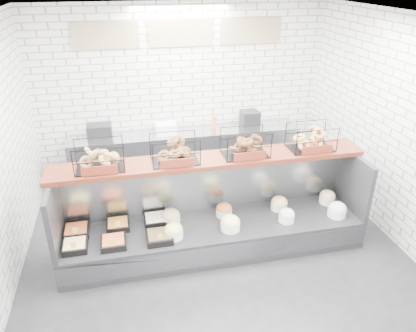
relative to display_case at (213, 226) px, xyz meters
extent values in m
plane|color=black|center=(0.01, -0.34, -0.33)|extent=(5.50, 5.50, 0.00)
cube|color=silver|center=(0.01, 2.41, 1.17)|extent=(5.00, 0.02, 3.00)
cube|color=silver|center=(2.51, -0.34, 1.17)|extent=(0.02, 5.50, 3.00)
cube|color=white|center=(0.01, -0.34, 2.67)|extent=(5.00, 5.50, 0.02)
cube|color=tan|center=(-1.19, 2.38, 2.17)|extent=(1.05, 0.03, 0.42)
cube|color=tan|center=(0.01, 2.38, 2.17)|extent=(1.05, 0.03, 0.42)
cube|color=tan|center=(1.21, 2.38, 2.17)|extent=(1.05, 0.03, 0.42)
cube|color=black|center=(0.01, -0.04, -0.13)|extent=(4.00, 0.90, 0.40)
cube|color=#93969B|center=(0.01, -0.48, -0.11)|extent=(4.00, 0.03, 0.28)
cube|color=#93969B|center=(0.01, 0.37, 0.47)|extent=(4.00, 0.08, 0.80)
cube|color=black|center=(-1.96, -0.04, 0.47)|extent=(0.06, 0.90, 0.80)
cube|color=black|center=(1.98, -0.04, 0.47)|extent=(0.06, 0.90, 0.80)
cube|color=black|center=(-1.76, -0.22, 0.11)|extent=(0.29, 0.29, 0.08)
cube|color=#FBDA80|center=(-1.76, -0.22, 0.15)|extent=(0.25, 0.25, 0.04)
cube|color=#F2C554|center=(-1.76, -0.32, 0.20)|extent=(0.06, 0.01, 0.08)
cube|color=black|center=(-1.76, 0.11, 0.11)|extent=(0.31, 0.31, 0.08)
cube|color=#D6612D|center=(-1.76, 0.11, 0.15)|extent=(0.27, 0.27, 0.04)
cube|color=#F2C554|center=(-1.76, 0.00, 0.20)|extent=(0.06, 0.01, 0.08)
cube|color=black|center=(-1.31, -0.24, 0.11)|extent=(0.30, 0.30, 0.08)
cube|color=#E05E2F|center=(-1.31, -0.24, 0.15)|extent=(0.26, 0.26, 0.04)
cube|color=#F2C554|center=(-1.31, -0.35, 0.20)|extent=(0.06, 0.01, 0.08)
cube|color=black|center=(-1.24, 0.13, 0.11)|extent=(0.29, 0.29, 0.08)
cube|color=orange|center=(-1.24, 0.13, 0.15)|extent=(0.25, 0.25, 0.04)
cube|color=#F2C554|center=(-1.24, 0.03, 0.20)|extent=(0.06, 0.01, 0.08)
cube|color=black|center=(-0.75, -0.25, 0.11)|extent=(0.32, 0.32, 0.08)
cube|color=brown|center=(-0.75, -0.25, 0.15)|extent=(0.28, 0.28, 0.04)
cube|color=#F2C554|center=(-0.75, -0.37, 0.20)|extent=(0.06, 0.01, 0.08)
cube|color=black|center=(-0.75, 0.14, 0.11)|extent=(0.30, 0.30, 0.08)
cube|color=white|center=(-0.75, 0.14, 0.15)|extent=(0.26, 0.26, 0.04)
cube|color=#F2C554|center=(-0.75, 0.03, 0.20)|extent=(0.06, 0.01, 0.08)
cylinder|color=white|center=(-0.56, -0.24, 0.13)|extent=(0.24, 0.24, 0.11)
ellipsoid|color=#D8D26E|center=(-0.56, -0.24, 0.19)|extent=(0.23, 0.23, 0.16)
cylinder|color=white|center=(-0.56, 0.10, 0.13)|extent=(0.26, 0.26, 0.11)
ellipsoid|color=tan|center=(-0.56, 0.10, 0.19)|extent=(0.25, 0.25, 0.18)
cylinder|color=white|center=(0.18, -0.22, 0.13)|extent=(0.26, 0.26, 0.11)
ellipsoid|color=#ECE478|center=(0.18, -0.22, 0.19)|extent=(0.25, 0.25, 0.17)
cylinder|color=white|center=(0.18, 0.11, 0.13)|extent=(0.22, 0.22, 0.11)
ellipsoid|color=#C05F28|center=(0.18, 0.11, 0.19)|extent=(0.22, 0.22, 0.15)
cylinder|color=white|center=(0.96, -0.20, 0.13)|extent=(0.21, 0.21, 0.11)
ellipsoid|color=silver|center=(0.96, -0.20, 0.19)|extent=(0.21, 0.21, 0.15)
cylinder|color=white|center=(0.98, 0.10, 0.13)|extent=(0.23, 0.23, 0.11)
ellipsoid|color=#DEC271|center=(0.98, 0.10, 0.19)|extent=(0.23, 0.23, 0.16)
cylinder|color=white|center=(1.69, -0.23, 0.13)|extent=(0.25, 0.25, 0.11)
ellipsoid|color=silver|center=(1.69, -0.23, 0.19)|extent=(0.25, 0.25, 0.17)
cylinder|color=white|center=(1.72, 0.12, 0.13)|extent=(0.23, 0.23, 0.11)
ellipsoid|color=#D8C385|center=(1.72, 0.12, 0.19)|extent=(0.22, 0.22, 0.15)
cube|color=#44170E|center=(0.01, 0.18, 0.90)|extent=(4.10, 0.50, 0.06)
cube|color=black|center=(-1.37, 0.18, 1.10)|extent=(0.60, 0.38, 0.34)
cube|color=maroon|center=(-1.37, -0.03, 1.00)|extent=(0.42, 0.02, 0.11)
cube|color=black|center=(-0.45, 0.18, 1.10)|extent=(0.60, 0.38, 0.34)
cube|color=maroon|center=(-0.45, -0.03, 1.00)|extent=(0.42, 0.02, 0.11)
cube|color=black|center=(0.47, 0.18, 1.10)|extent=(0.60, 0.38, 0.34)
cube|color=maroon|center=(0.47, -0.03, 1.00)|extent=(0.42, 0.02, 0.11)
cube|color=black|center=(1.39, 0.18, 1.10)|extent=(0.60, 0.38, 0.34)
cube|color=maroon|center=(1.39, -0.03, 1.00)|extent=(0.42, 0.02, 0.11)
cube|color=#93969B|center=(0.01, 2.09, 0.12)|extent=(4.00, 0.60, 0.90)
cube|color=black|center=(-1.45, 2.09, 0.69)|extent=(0.40, 0.30, 0.24)
cube|color=silver|center=(-0.35, 2.07, 0.66)|extent=(0.35, 0.28, 0.18)
cylinder|color=#D56035|center=(0.52, 2.16, 0.68)|extent=(0.09, 0.09, 0.22)
cube|color=black|center=(1.14, 2.04, 0.72)|extent=(0.30, 0.30, 0.30)
camera|label=1|loc=(-1.05, -4.43, 3.14)|focal=35.00mm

